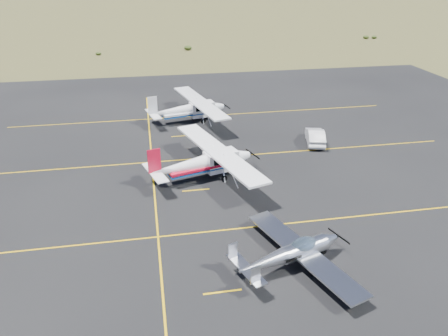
{
  "coord_description": "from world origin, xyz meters",
  "views": [
    {
      "loc": [
        -6.04,
        -20.47,
        15.29
      ],
      "look_at": [
        -0.89,
        7.55,
        1.6
      ],
      "focal_mm": 35.0,
      "sensor_mm": 36.0,
      "label": 1
    }
  ],
  "objects_px": {
    "aircraft_low_wing": "(293,253)",
    "sedan": "(315,136)",
    "aircraft_cessna": "(204,162)",
    "aircraft_plain": "(189,109)"
  },
  "relations": [
    {
      "from": "aircraft_plain",
      "to": "aircraft_low_wing",
      "type": "bearing_deg",
      "value": -96.19
    },
    {
      "from": "sedan",
      "to": "aircraft_low_wing",
      "type": "bearing_deg",
      "value": 79.71
    },
    {
      "from": "aircraft_cessna",
      "to": "aircraft_plain",
      "type": "distance_m",
      "value": 13.16
    },
    {
      "from": "aircraft_cessna",
      "to": "sedan",
      "type": "relative_size",
      "value": 2.98
    },
    {
      "from": "aircraft_low_wing",
      "to": "aircraft_plain",
      "type": "relative_size",
      "value": 0.73
    },
    {
      "from": "aircraft_plain",
      "to": "sedan",
      "type": "distance_m",
      "value": 13.34
    },
    {
      "from": "aircraft_low_wing",
      "to": "sedan",
      "type": "height_order",
      "value": "aircraft_low_wing"
    },
    {
      "from": "aircraft_low_wing",
      "to": "aircraft_plain",
      "type": "bearing_deg",
      "value": 78.02
    },
    {
      "from": "aircraft_low_wing",
      "to": "aircraft_cessna",
      "type": "bearing_deg",
      "value": 87.09
    },
    {
      "from": "aircraft_cessna",
      "to": "sedan",
      "type": "height_order",
      "value": "aircraft_cessna"
    }
  ]
}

